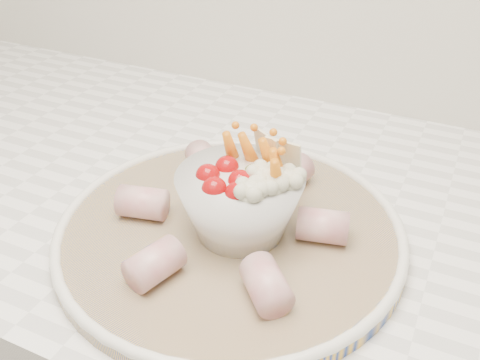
% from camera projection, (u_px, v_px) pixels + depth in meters
% --- Properties ---
extents(serving_platter, '(0.50, 0.50, 0.02)m').
position_uv_depth(serving_platter, '(230.00, 230.00, 0.60)').
color(serving_platter, navy).
rests_on(serving_platter, kitchen_counter).
extents(veggie_bowl, '(0.14, 0.14, 0.11)m').
position_uv_depth(veggie_bowl, '(242.00, 199.00, 0.57)').
color(veggie_bowl, silver).
rests_on(veggie_bowl, serving_platter).
extents(cured_meat_rolls, '(0.26, 0.27, 0.04)m').
position_uv_depth(cured_meat_rolls, '(230.00, 214.00, 0.59)').
color(cured_meat_rolls, '#BF5762').
rests_on(cured_meat_rolls, serving_platter).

